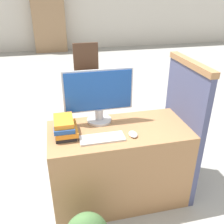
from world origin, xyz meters
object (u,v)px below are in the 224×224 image
(keyboard, at_px, (102,138))
(monitor, at_px, (99,95))
(mouse, at_px, (133,134))
(book_stack, at_px, (65,127))
(far_chair, at_px, (87,69))

(keyboard, bearing_deg, monitor, 83.85)
(mouse, distance_m, book_stack, 0.55)
(book_stack, bearing_deg, far_chair, 78.25)
(mouse, height_order, book_stack, book_stack)
(monitor, distance_m, far_chair, 2.33)
(book_stack, bearing_deg, monitor, 28.71)
(monitor, height_order, book_stack, monitor)
(monitor, bearing_deg, keyboard, -96.15)
(keyboard, xyz_separation_m, mouse, (0.25, -0.01, 0.01))
(mouse, distance_m, far_chair, 2.60)
(book_stack, height_order, far_chair, far_chair)
(monitor, distance_m, book_stack, 0.40)
(keyboard, distance_m, mouse, 0.25)
(keyboard, xyz_separation_m, far_chair, (0.23, 2.58, -0.21))
(keyboard, bearing_deg, mouse, -1.43)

